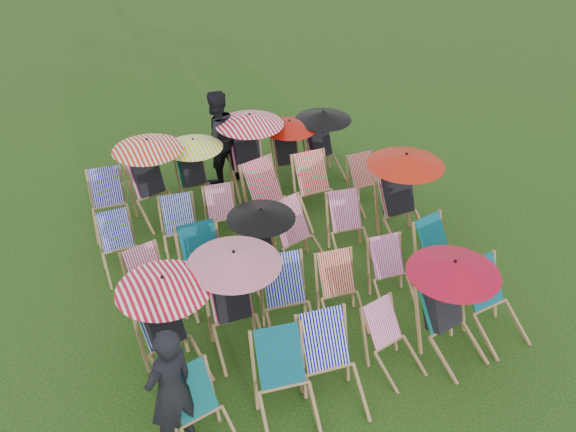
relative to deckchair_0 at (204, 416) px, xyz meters
name	(u,v)px	position (x,y,z in m)	size (l,w,h in m)	color
ground	(284,275)	(2.02, 2.23, -0.43)	(100.00, 100.00, 0.00)	black
deckchair_0	(204,416)	(0.00, 0.00, 0.00)	(0.69, 0.88, 0.87)	#966E46
deckchair_1	(286,386)	(0.94, -0.07, 0.06)	(0.81, 1.01, 1.00)	#966E46
deckchair_2	(333,368)	(1.53, -0.07, 0.07)	(0.79, 1.01, 1.01)	#966E46
deckchair_3	(394,342)	(2.45, 0.05, -0.03)	(0.66, 0.83, 0.82)	#966E46
deckchair_4	(452,308)	(3.21, -0.02, 0.28)	(1.13, 1.22, 1.34)	#966E46
deckchair_5	(496,305)	(3.95, -0.02, 0.05)	(0.69, 0.92, 0.96)	#966E46
deckchair_6	(169,325)	(0.02, 1.22, 0.27)	(1.13, 1.23, 1.34)	#966E46
deckchair_7	(235,300)	(0.88, 1.27, 0.29)	(1.16, 1.22, 1.38)	#966E46
deckchair_8	(289,304)	(1.57, 1.15, 0.06)	(0.79, 1.00, 0.98)	#966E46
deckchair_9	(342,293)	(2.31, 1.08, 0.00)	(0.69, 0.88, 0.87)	#966E46
deckchair_10	(393,275)	(3.15, 1.12, -0.02)	(0.66, 0.84, 0.83)	#966E46
deckchair_11	(444,256)	(4.01, 1.12, 0.02)	(0.73, 0.93, 0.91)	#966E46
deckchair_12	(154,286)	(0.11, 2.31, 0.00)	(0.70, 0.88, 0.87)	#966E46
deckchair_13	(207,269)	(0.86, 2.26, 0.06)	(0.71, 0.95, 1.00)	#966E46
deckchair_14	(262,245)	(1.71, 2.31, 0.17)	(0.97, 1.02, 1.15)	#966E46
deckchair_15	(301,239)	(2.34, 2.34, 0.05)	(0.81, 1.00, 0.97)	#966E46
deckchair_16	(350,228)	(3.17, 2.32, 0.01)	(0.72, 0.90, 0.89)	#966E46
deckchair_17	(404,195)	(4.13, 2.35, 0.31)	(1.18, 1.23, 1.40)	#966E46
deckchair_18	(120,247)	(-0.08, 3.39, -0.01)	(0.60, 0.80, 0.84)	#966E46
deckchair_19	(181,232)	(0.85, 3.35, 0.00)	(0.70, 0.89, 0.88)	#966E46
deckchair_20	(224,218)	(1.57, 3.45, -0.02)	(0.65, 0.82, 0.82)	#966E46
deckchair_21	(273,199)	(2.42, 3.48, 0.08)	(0.86, 1.06, 1.03)	#966E46
deckchair_22	(318,190)	(3.21, 3.43, 0.06)	(0.71, 0.95, 0.99)	#966E46
deckchair_23	(368,184)	(4.14, 3.35, -0.02)	(0.57, 0.78, 0.83)	#966E46
deckchair_24	(109,204)	(0.04, 4.58, 0.02)	(0.71, 0.91, 0.91)	#966E46
deckchair_25	(152,178)	(0.79, 4.63, 0.28)	(1.14, 1.24, 1.35)	#966E46
deckchair_26	(195,171)	(1.54, 4.69, 0.18)	(0.98, 1.02, 1.16)	#966E46
deckchair_27	(250,152)	(2.55, 4.71, 0.30)	(1.17, 1.24, 1.39)	#966E46
deckchair_28	(289,151)	(3.28, 4.66, 0.17)	(0.97, 1.04, 1.15)	#966E46
deckchair_29	(323,143)	(3.96, 4.62, 0.20)	(1.02, 1.08, 1.21)	#966E46
person_left	(170,390)	(-0.28, 0.17, 0.37)	(0.59, 0.39, 1.61)	black
person_rear	(216,138)	(2.15, 5.23, 0.43)	(0.84, 0.65, 1.73)	black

